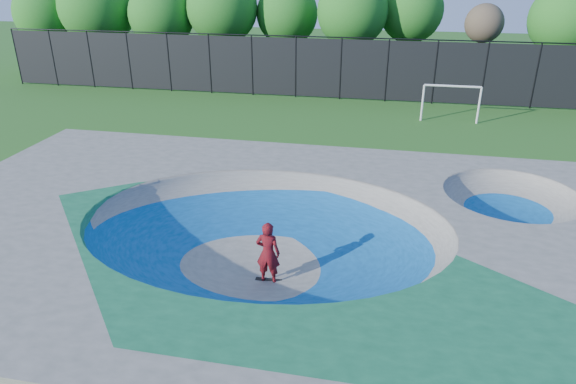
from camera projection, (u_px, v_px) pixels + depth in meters
The scene contains 7 objects.
ground at pixel (266, 264), 15.66m from camera, with size 120.00×120.00×0.00m, color #225918.
skate_deck at pixel (265, 243), 15.35m from camera, with size 22.00×14.00×1.50m, color gray.
skater at pixel (268, 253), 14.41m from camera, with size 0.70×0.46×1.91m, color #B50E17.
skateboard at pixel (269, 281), 14.79m from camera, with size 0.78×0.22×0.05m, color black.
soccer_goal at pixel (452, 97), 28.95m from camera, with size 3.22×0.12×2.13m.
fence at pixel (341, 68), 33.57m from camera, with size 48.09×0.09×4.04m.
treeline at pixel (334, 14), 37.27m from camera, with size 53.95×6.91×8.07m.
Camera 1 is at (3.30, -12.98, 8.44)m, focal length 32.00 mm.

